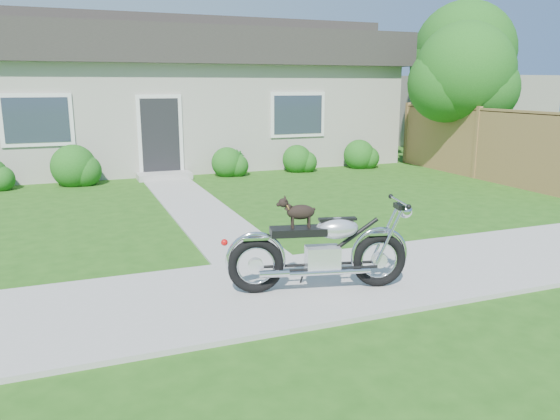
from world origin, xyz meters
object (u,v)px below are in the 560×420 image
object	(u,v)px
tree_far	(468,57)
potted_plant_right	(237,162)
tree_near	(469,77)
fence	(477,143)
motorcycle_with_dog	(322,249)
potted_plant_left	(85,171)
house	(190,94)

from	to	relation	value
tree_far	potted_plant_right	xyz separation A→B (m)	(-8.71, -1.33, -3.02)
tree_near	fence	bearing A→B (deg)	-111.73
tree_near	motorcycle_with_dog	bearing A→B (deg)	-138.13
potted_plant_left	fence	bearing A→B (deg)	-15.98
tree_far	potted_plant_left	distance (m)	13.13
house	potted_plant_right	bearing A→B (deg)	-81.55
tree_far	potted_plant_left	xyz separation A→B (m)	(-12.70, -1.33, -3.05)
tree_near	motorcycle_with_dog	world-z (taller)	tree_near
potted_plant_right	house	bearing A→B (deg)	98.45
fence	potted_plant_right	distance (m)	6.46
fence	tree_near	size ratio (longest dim) A/B	1.59
fence	tree_far	size ratio (longest dim) A/B	1.26
fence	motorcycle_with_dog	bearing A→B (deg)	-140.83
fence	potted_plant_left	xyz separation A→B (m)	(-9.78, 2.80, -0.61)
tree_far	fence	bearing A→B (deg)	-125.27
fence	motorcycle_with_dog	distance (m)	9.56
potted_plant_right	tree_far	bearing A→B (deg)	8.66
fence	tree_near	distance (m)	2.00
motorcycle_with_dog	tree_near	bearing A→B (deg)	54.79
potted_plant_left	tree_near	bearing A→B (deg)	-10.38
potted_plant_left	tree_far	bearing A→B (deg)	5.96
tree_far	potted_plant_right	size ratio (longest dim) A/B	7.53
tree_far	tree_near	bearing A→B (deg)	-128.60
motorcycle_with_dog	potted_plant_right	bearing A→B (deg)	92.57
fence	potted_plant_right	world-z (taller)	fence
tree_near	potted_plant_left	world-z (taller)	tree_near
fence	potted_plant_right	size ratio (longest dim) A/B	9.48
house	tree_near	size ratio (longest dim) A/B	3.03
tree_far	potted_plant_right	world-z (taller)	tree_far
house	potted_plant_left	distance (m)	5.23
house	potted_plant_left	size ratio (longest dim) A/B	19.22
tree_near	motorcycle_with_dog	distance (m)	10.66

